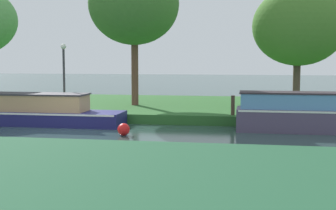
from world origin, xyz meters
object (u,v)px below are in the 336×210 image
object	(u,v)px
slate_narrowboat	(316,114)
willow_tree_centre	(134,4)
navy_barge	(25,110)
lamp_post	(64,69)
mooring_post_near	(233,105)
channel_buoy	(124,129)
willow_tree_right	(299,26)

from	to	relation	value
slate_narrowboat	willow_tree_centre	size ratio (longest dim) A/B	0.88
navy_barge	lamp_post	xyz separation A→B (m)	(0.97, 1.84, 1.66)
lamp_post	mooring_post_near	size ratio (longest dim) A/B	3.67
lamp_post	mooring_post_near	distance (m)	7.63
slate_narrowboat	lamp_post	distance (m)	10.85
slate_narrowboat	mooring_post_near	bearing A→B (deg)	157.36
lamp_post	channel_buoy	bearing A→B (deg)	-45.97
slate_narrowboat	willow_tree_centre	bearing A→B (deg)	150.32
navy_barge	willow_tree_centre	bearing A→B (deg)	52.59
lamp_post	slate_narrowboat	bearing A→B (deg)	-9.87
mooring_post_near	channel_buoy	distance (m)	5.03
lamp_post	willow_tree_right	bearing A→B (deg)	18.87
navy_barge	slate_narrowboat	world-z (taller)	navy_barge
navy_barge	slate_narrowboat	distance (m)	11.54
mooring_post_near	channel_buoy	xyz separation A→B (m)	(-3.69, -3.37, -0.58)
slate_narrowboat	channel_buoy	distance (m)	7.11
slate_narrowboat	mooring_post_near	size ratio (longest dim) A/B	7.65
slate_narrowboat	mooring_post_near	xyz separation A→B (m)	(-3.10, 1.29, 0.15)
slate_narrowboat	willow_tree_centre	world-z (taller)	willow_tree_centre
willow_tree_centre	willow_tree_right	world-z (taller)	willow_tree_centre
channel_buoy	navy_barge	bearing A→B (deg)	156.41
willow_tree_centre	mooring_post_near	xyz separation A→B (m)	(4.94, -3.29, -4.53)
mooring_post_near	channel_buoy	world-z (taller)	mooring_post_near
channel_buoy	slate_narrowboat	bearing A→B (deg)	17.01
channel_buoy	willow_tree_right	bearing A→B (deg)	48.49
navy_barge	channel_buoy	world-z (taller)	navy_barge
navy_barge	mooring_post_near	world-z (taller)	navy_barge
navy_barge	channel_buoy	xyz separation A→B (m)	(4.75, -2.08, -0.37)
willow_tree_right	lamp_post	bearing A→B (deg)	-161.13
willow_tree_right	channel_buoy	world-z (taller)	willow_tree_right
willow_tree_right	channel_buoy	distance (m)	10.75
lamp_post	channel_buoy	xyz separation A→B (m)	(3.78, -3.91, -2.03)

